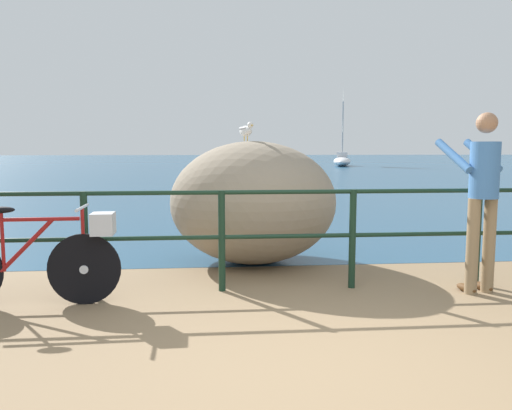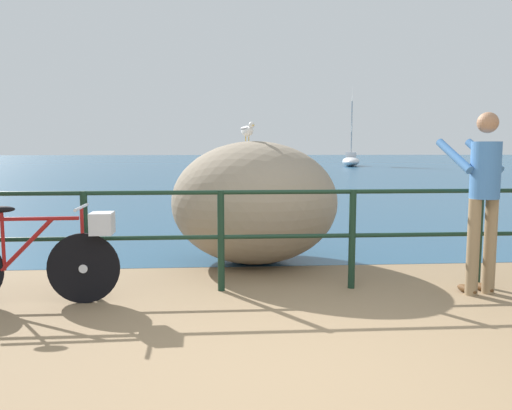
% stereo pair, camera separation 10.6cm
% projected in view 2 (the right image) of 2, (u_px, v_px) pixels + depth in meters
% --- Properties ---
extents(ground_plane, '(120.00, 120.00, 0.10)m').
position_uv_depth(ground_plane, '(235.00, 181.00, 23.11)').
color(ground_plane, '#846B4C').
extents(sea_surface, '(120.00, 90.00, 0.01)m').
position_uv_depth(sea_surface, '(227.00, 162.00, 50.89)').
color(sea_surface, navy).
rests_on(sea_surface, ground_plane).
extents(promenade_railing, '(9.44, 0.07, 1.02)m').
position_uv_depth(promenade_railing, '(287.00, 228.00, 5.19)').
color(promenade_railing, black).
rests_on(promenade_railing, ground_plane).
extents(bicycle, '(1.70, 0.48, 0.92)m').
position_uv_depth(bicycle, '(42.00, 255.00, 4.71)').
color(bicycle, black).
rests_on(bicycle, ground_plane).
extents(person_at_railing, '(0.55, 0.67, 1.78)m').
position_uv_depth(person_at_railing, '(483.00, 194.00, 5.00)').
color(person_at_railing, '#8C7251').
rests_on(person_at_railing, ground_plane).
extents(breakwater_boulder_main, '(2.06, 1.96, 1.52)m').
position_uv_depth(breakwater_boulder_main, '(254.00, 202.00, 6.42)').
color(breakwater_boulder_main, gray).
rests_on(breakwater_boulder_main, ground).
extents(seagull, '(0.22, 0.33, 0.23)m').
position_uv_depth(seagull, '(247.00, 130.00, 6.37)').
color(seagull, gold).
rests_on(seagull, breakwater_boulder_main).
extents(sailboat, '(2.37, 4.59, 6.16)m').
position_uv_depth(sailboat, '(351.00, 157.00, 39.54)').
color(sailboat, white).
rests_on(sailboat, sea_surface).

